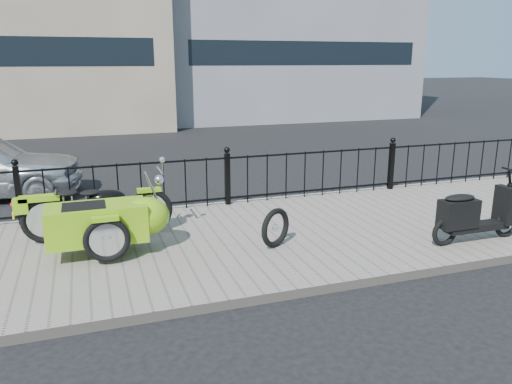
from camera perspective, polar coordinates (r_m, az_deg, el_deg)
name	(u,v)px	position (r m, az deg, el deg)	size (l,w,h in m)	color
ground	(250,232)	(8.14, -0.71, -4.62)	(120.00, 120.00, 0.00)	black
sidewalk	(260,239)	(7.68, 0.47, -5.37)	(30.00, 3.80, 0.12)	gray
curb	(226,205)	(9.44, -3.47, -1.51)	(30.00, 0.10, 0.12)	gray
iron_fence	(227,180)	(9.17, -3.28, 1.42)	(14.11, 0.11, 1.08)	black
motorcycle_sidecar	(110,218)	(7.20, -16.34, -2.87)	(2.28, 1.48, 0.98)	black
scooter	(472,216)	(7.90, 23.45, -2.48)	(1.55, 0.45, 1.05)	black
spare_tire	(275,228)	(7.10, 2.24, -4.11)	(0.57, 0.57, 0.08)	black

